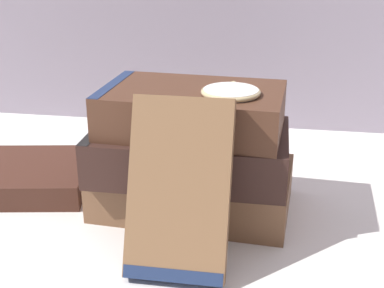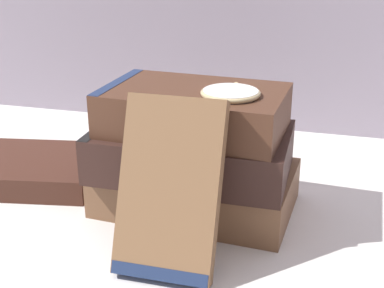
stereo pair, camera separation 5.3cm
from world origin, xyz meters
TOP-DOWN VIEW (x-y plane):
  - ground_plane at (0.00, 0.00)m, footprint 3.00×3.00m
  - book_flat_bottom at (-0.02, 0.04)m, footprint 0.23×0.15m
  - book_flat_middle at (-0.03, 0.03)m, footprint 0.21×0.13m
  - book_flat_top at (-0.02, 0.03)m, footprint 0.20×0.13m
  - book_leaning_front at (-0.01, -0.08)m, footprint 0.09×0.08m
  - pocket_watch at (0.02, 0.01)m, footprint 0.06×0.06m

SIDE VIEW (x-z plane):
  - ground_plane at x=0.00m, z-range 0.00..0.00m
  - book_flat_bottom at x=-0.02m, z-range 0.00..0.05m
  - book_flat_middle at x=-0.03m, z-range 0.05..0.10m
  - book_leaning_front at x=-0.01m, z-range -0.01..0.16m
  - book_flat_top at x=-0.02m, z-range 0.10..0.15m
  - pocket_watch at x=0.02m, z-range 0.14..0.15m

